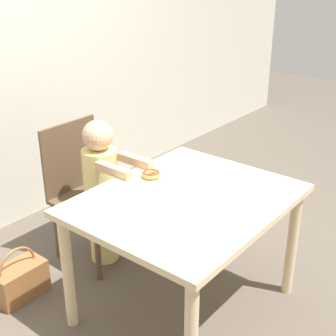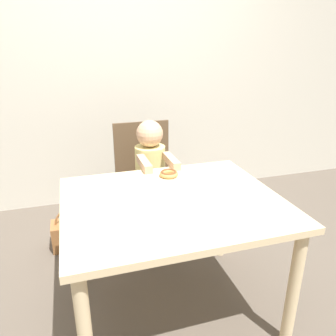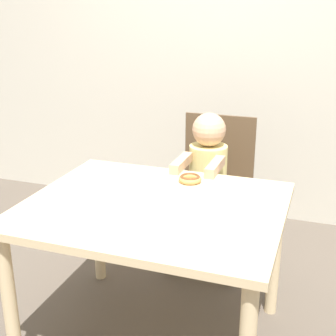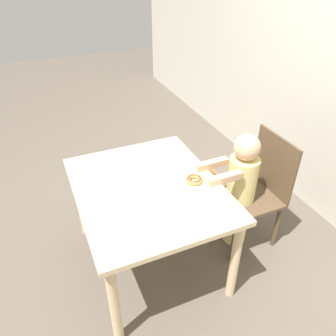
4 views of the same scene
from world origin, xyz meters
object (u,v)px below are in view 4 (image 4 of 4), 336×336
Objects in this scene: chair at (254,190)px; child_figure at (240,190)px; donut at (194,180)px; handbag at (210,185)px.

child_figure is at bearing -90.00° from chair.
donut is (0.01, -0.40, 0.22)m from child_figure.
donut is at bearing -40.53° from handbag.
donut is 1.00m from handbag.
chair is at bearing 91.57° from donut.
handbag is (-0.60, 0.51, -0.61)m from donut.
chair is 0.68m from handbag.
chair is 0.15m from child_figure.
handbag is (-0.58, 0.12, -0.40)m from child_figure.
child_figure is at bearing 92.12° from donut.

